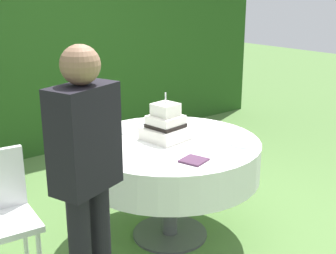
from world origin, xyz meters
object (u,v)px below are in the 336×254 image
(serving_plate_left, at_px, (146,123))
(standing_person, at_px, (86,174))
(wedding_cake, at_px, (166,125))
(serving_plate_far, at_px, (241,145))
(cake_table, at_px, (170,158))
(napkin_stack, at_px, (194,160))
(serving_plate_near, at_px, (127,132))

(serving_plate_left, distance_m, standing_person, 1.45)
(wedding_cake, relative_size, serving_plate_far, 2.36)
(cake_table, height_order, serving_plate_far, serving_plate_far)
(wedding_cake, relative_size, standing_person, 0.22)
(wedding_cake, xyz_separation_m, napkin_stack, (-0.14, -0.47, -0.10))
(serving_plate_near, relative_size, napkin_stack, 0.85)
(cake_table, relative_size, standing_person, 0.83)
(napkin_stack, relative_size, standing_person, 0.10)
(serving_plate_left, bearing_deg, serving_plate_near, -155.74)
(serving_plate_near, distance_m, serving_plate_left, 0.29)
(wedding_cake, bearing_deg, serving_plate_near, 115.56)
(cake_table, relative_size, wedding_cake, 3.75)
(standing_person, bearing_deg, napkin_stack, 5.40)
(wedding_cake, distance_m, standing_person, 1.10)
(wedding_cake, bearing_deg, serving_plate_left, 74.64)
(serving_plate_far, bearing_deg, napkin_stack, -177.62)
(serving_plate_near, height_order, napkin_stack, napkin_stack)
(cake_table, bearing_deg, serving_plate_left, 75.60)
(cake_table, distance_m, wedding_cake, 0.25)
(napkin_stack, height_order, standing_person, standing_person)
(wedding_cake, xyz_separation_m, standing_person, (-0.96, -0.55, 0.05))
(serving_plate_left, relative_size, standing_person, 0.08)
(cake_table, distance_m, serving_plate_near, 0.41)
(cake_table, height_order, serving_plate_left, serving_plate_left)
(serving_plate_far, bearing_deg, cake_table, 130.32)
(serving_plate_left, xyz_separation_m, standing_person, (-1.07, -0.97, 0.15))
(serving_plate_left, height_order, napkin_stack, napkin_stack)
(cake_table, height_order, serving_plate_near, serving_plate_near)
(serving_plate_far, relative_size, standing_person, 0.09)
(serving_plate_left, relative_size, napkin_stack, 0.80)
(serving_plate_near, bearing_deg, cake_table, -69.02)
(serving_plate_far, height_order, napkin_stack, napkin_stack)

